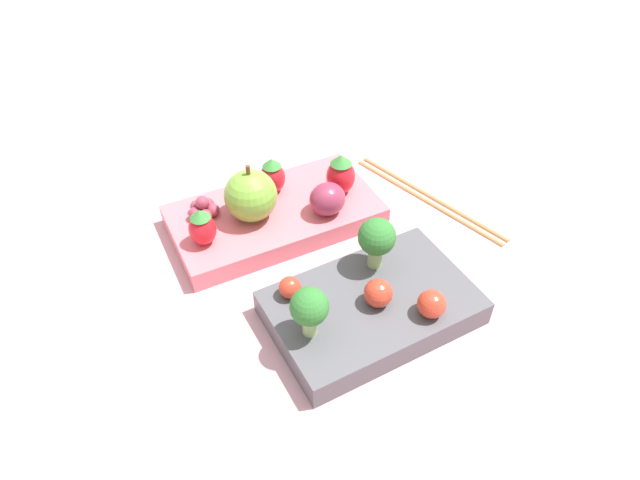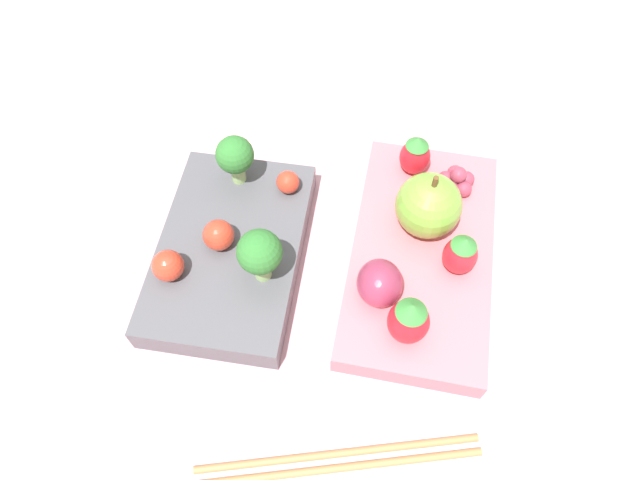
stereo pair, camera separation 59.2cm
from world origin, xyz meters
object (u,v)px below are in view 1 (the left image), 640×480
cherry_tomato_2 (377,294)px  grape_cluster (203,209)px  broccoli_floret_0 (377,238)px  cherry_tomato_1 (290,287)px  bento_box_savoury (371,308)px  broccoli_floret_1 (309,308)px  plum (327,199)px  strawberry_0 (272,176)px  apple (251,195)px  chopsticks_pair (429,197)px  strawberry_2 (202,227)px  cherry_tomato_0 (432,304)px  strawberry_1 (341,174)px  bento_box_fruit (277,215)px

cherry_tomato_2 → grape_cluster: 0.22m
broccoli_floret_0 → cherry_tomato_1: size_ratio=2.66×
grape_cluster → broccoli_floret_0: bearing=120.0°
bento_box_savoury → cherry_tomato_2: cherry_tomato_2 is taller
broccoli_floret_1 → plum: bearing=-132.2°
bento_box_savoury → strawberry_0: 0.19m
cherry_tomato_2 → apple: 0.18m
bento_box_savoury → grape_cluster: size_ratio=6.02×
bento_box_savoury → plum: (-0.04, -0.12, 0.03)m
apple → grape_cluster: 0.06m
bento_box_savoury → chopsticks_pair: 0.19m
broccoli_floret_1 → strawberry_2: bearing=-83.6°
cherry_tomato_0 → cherry_tomato_2: same height
strawberry_1 → strawberry_2: (0.16, -0.02, -0.00)m
grape_cluster → chopsticks_pair: 0.26m
cherry_tomato_2 → grape_cluster: size_ratio=0.79×
cherry_tomato_2 → strawberry_1: size_ratio=0.54×
cherry_tomato_1 → chopsticks_pair: cherry_tomato_1 is taller
strawberry_2 → chopsticks_pair: 0.27m
bento_box_fruit → broccoli_floret_1: broccoli_floret_1 is taller
cherry_tomato_0 → chopsticks_pair: size_ratio=0.12×
cherry_tomato_2 → plum: size_ratio=0.67×
broccoli_floret_0 → strawberry_2: 0.17m
bento_box_savoury → strawberry_2: strawberry_2 is taller
plum → grape_cluster: size_ratio=1.19×
strawberry_2 → bento_box_fruit: bearing=-177.8°
broccoli_floret_1 → cherry_tomato_2: bearing=172.2°
grape_cluster → plum: bearing=146.1°
broccoli_floret_1 → strawberry_1: broccoli_floret_1 is taller
broccoli_floret_0 → cherry_tomato_2: bearing=51.8°
plum → chopsticks_pair: bearing=166.3°
cherry_tomato_0 → strawberry_0: (0.01, -0.23, 0.00)m
broccoli_floret_1 → grape_cluster: 0.20m
bento_box_fruit → plum: plum is taller
strawberry_0 → cherry_tomato_1: bearing=62.6°
bento_box_fruit → grape_cluster: size_ratio=7.21×
broccoli_floret_0 → bento_box_savoury: bearing=47.0°
broccoli_floret_0 → strawberry_2: size_ratio=1.29×
strawberry_1 → chopsticks_pair: size_ratio=0.23×
broccoli_floret_0 → cherry_tomato_2: (0.03, 0.04, -0.02)m
plum → chopsticks_pair: (-0.13, 0.03, -0.04)m
cherry_tomato_1 → apple: bearing=-105.2°
broccoli_floret_0 → plum: size_ratio=1.39×
cherry_tomato_1 → strawberry_2: strawberry_2 is taller
bento_box_fruit → strawberry_0: size_ratio=5.58×
chopsticks_pair → plum: bearing=-13.7°
bento_box_fruit → strawberry_0: strawberry_0 is taller
bento_box_fruit → broccoli_floret_0: bearing=101.3°
broccoli_floret_1 → chopsticks_pair: broccoli_floret_1 is taller
bento_box_savoury → bento_box_fruit: 0.16m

